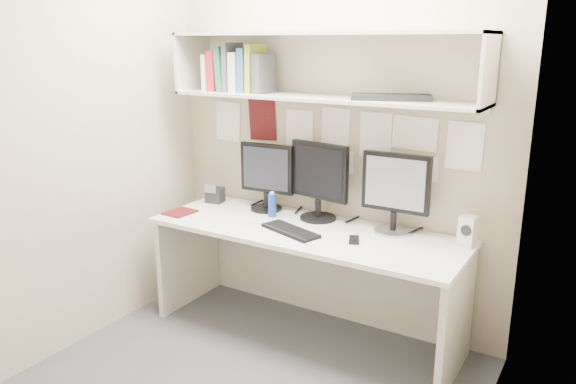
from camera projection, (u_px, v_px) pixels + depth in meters
The scene contains 19 objects.
floor at pixel (249, 383), 3.17m from camera, with size 2.40×2.00×0.01m, color #414145.
wall_back at pixel (333, 131), 3.65m from camera, with size 2.40×0.02×2.60m, color tan.
wall_front at pixel (81, 206), 2.00m from camera, with size 2.40×0.02×2.60m, color tan.
wall_left at pixel (84, 137), 3.43m from camera, with size 0.02×2.00×2.60m, color tan.
wall_right at pixel (490, 189), 2.23m from camera, with size 0.02×2.00×2.60m, color tan.
desk at pixel (306, 282), 3.61m from camera, with size 2.00×0.70×0.73m.
overhead_hutch at pixel (324, 66), 3.43m from camera, with size 2.00×0.38×0.40m.
pinned_papers at pixel (333, 138), 3.66m from camera, with size 1.92×0.01×0.48m, color white, non-canonical shape.
monitor_left at pixel (267, 174), 3.85m from camera, with size 0.40×0.22×0.46m.
monitor_center at pixel (319, 178), 3.64m from camera, with size 0.44×0.24×0.51m.
monitor_right at pixel (395, 190), 3.38m from camera, with size 0.42×0.23×0.49m.
keyboard at pixel (290, 231), 3.44m from camera, with size 0.41×0.14×0.02m, color black.
mouse at pixel (354, 240), 3.27m from camera, with size 0.06×0.09×0.03m, color black.
speaker at pixel (468, 231), 3.19m from camera, with size 0.10×0.11×0.18m.
blue_bottle at pixel (272, 205), 3.73m from camera, with size 0.05×0.05×0.17m.
maroon_notebook at pixel (180, 212), 3.83m from camera, with size 0.16×0.20×0.01m, color #500D12.
desk_phone at pixel (215, 195), 4.07m from camera, with size 0.13×0.13×0.14m.
book_stack at pixel (238, 71), 3.68m from camera, with size 0.47×0.19×0.32m.
hutch_tray at pixel (391, 97), 3.21m from camera, with size 0.45×0.17×0.03m, color black.
Camera 1 is at (1.63, -2.26, 1.87)m, focal length 35.00 mm.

